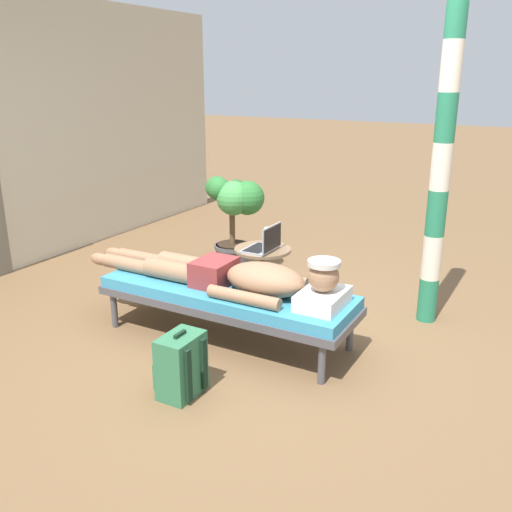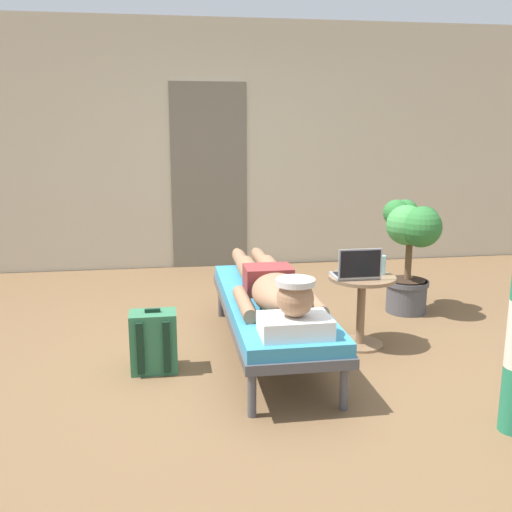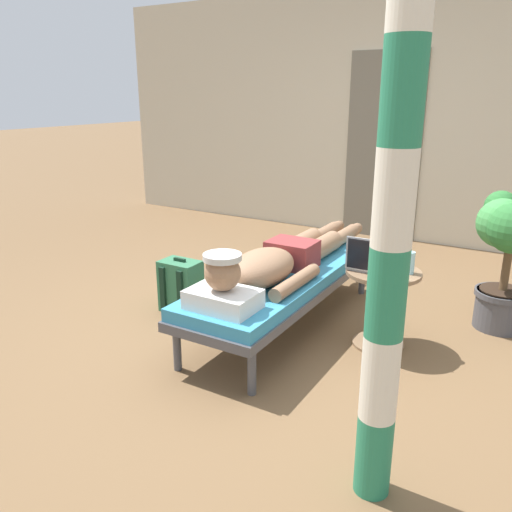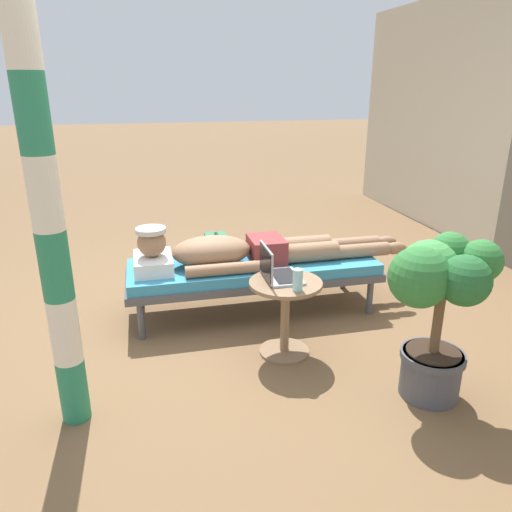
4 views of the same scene
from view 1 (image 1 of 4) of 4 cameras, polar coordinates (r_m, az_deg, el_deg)
The scene contains 9 objects.
ground_plane at distance 4.31m, azimuth -0.52°, elevation -8.41°, with size 40.00×40.00×0.00m, color brown.
lounge_chair at distance 4.19m, azimuth -3.02°, elevation -4.06°, with size 0.63×1.97×0.42m.
person_reclining at distance 4.08m, azimuth -1.91°, elevation -2.05°, with size 0.53×2.17×0.33m.
side_table at distance 4.76m, azimuth 0.68°, elevation -1.13°, with size 0.48×0.48×0.52m.
laptop at distance 4.62m, azimuth 0.90°, elevation 1.21°, with size 0.31×0.24×0.23m.
drink_glass at distance 4.83m, azimuth 1.21°, elevation 2.10°, with size 0.06×0.06×0.14m, color #99D8E5.
backpack at distance 3.57m, azimuth -7.64°, elevation -10.99°, with size 0.30×0.26×0.42m.
potted_plant at distance 5.55m, azimuth -2.20°, elevation 4.62°, with size 0.49×0.64×0.97m.
porch_post at distance 4.49m, azimuth 18.30°, elevation 8.62°, with size 0.15×0.15×2.51m.
Camera 1 is at (-3.36, -1.90, 1.92)m, focal length 39.36 mm.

